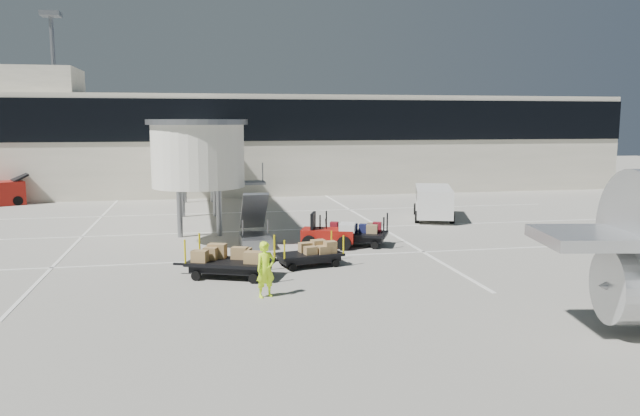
% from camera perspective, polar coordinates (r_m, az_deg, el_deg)
% --- Properties ---
extents(ground, '(140.00, 140.00, 0.00)m').
position_cam_1_polar(ground, '(25.51, -1.72, -5.53)').
color(ground, '#ABA798').
rests_on(ground, ground).
extents(lane_markings, '(40.00, 30.00, 0.02)m').
position_cam_1_polar(lane_markings, '(34.49, -5.37, -1.98)').
color(lane_markings, white).
rests_on(lane_markings, ground).
extents(terminal, '(64.00, 12.11, 15.20)m').
position_cam_1_polar(terminal, '(54.57, -7.32, 5.98)').
color(terminal, beige).
rests_on(terminal, ground).
extents(jet_bridge, '(5.70, 20.40, 6.03)m').
position_cam_1_polar(jet_bridge, '(36.78, -11.08, 5.23)').
color(jet_bridge, white).
rests_on(jet_bridge, ground).
extents(baggage_tug, '(2.76, 2.25, 1.64)m').
position_cam_1_polar(baggage_tug, '(29.59, 0.88, -2.46)').
color(baggage_tug, maroon).
rests_on(baggage_tug, ground).
extents(suitcase_cart, '(3.90, 2.72, 1.53)m').
position_cam_1_polar(suitcase_cart, '(30.08, 3.06, -2.40)').
color(suitcase_cart, black).
rests_on(suitcase_cart, ground).
extents(box_cart_near, '(3.39, 1.87, 1.30)m').
position_cam_1_polar(box_cart_near, '(25.80, -1.09, -4.22)').
color(box_cart_near, black).
rests_on(box_cart_near, ground).
extents(box_cart_far, '(3.98, 2.69, 1.55)m').
position_cam_1_polar(box_cart_far, '(24.10, -8.20, -4.98)').
color(box_cart_far, black).
rests_on(box_cart_far, ground).
extents(ground_worker, '(0.82, 0.69, 1.93)m').
position_cam_1_polar(ground_worker, '(21.31, -4.99, -5.61)').
color(ground_worker, '#C7FF1A').
rests_on(ground_worker, ground).
extents(minivan, '(3.59, 5.50, 1.94)m').
position_cam_1_polar(minivan, '(38.76, 10.32, 0.75)').
color(minivan, silver).
rests_on(minivan, ground).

